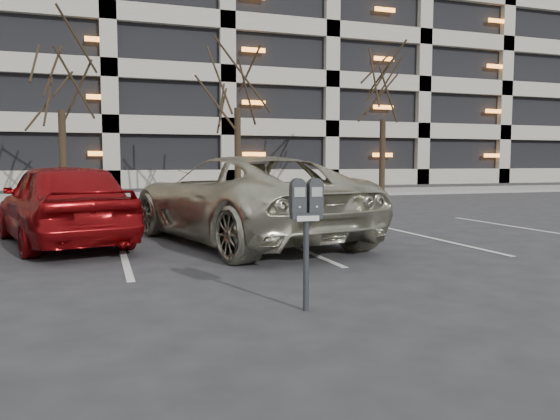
{
  "coord_description": "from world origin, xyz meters",
  "views": [
    {
      "loc": [
        -1.74,
        -6.92,
        1.43
      ],
      "look_at": [
        0.02,
        -1.63,
        0.94
      ],
      "focal_mm": 35.0,
      "sensor_mm": 36.0,
      "label": 1
    }
  ],
  "objects_px": {
    "tree_d": "(384,75)",
    "car_red": "(63,203)",
    "parking_meter": "(306,212)",
    "suv_silver": "(242,199)",
    "tree_c": "(237,54)",
    "tree_b": "(60,55)"
  },
  "relations": [
    {
      "from": "suv_silver",
      "to": "car_red",
      "type": "xyz_separation_m",
      "value": [
        -3.04,
        0.62,
        -0.04
      ]
    },
    {
      "from": "tree_d",
      "to": "parking_meter",
      "type": "height_order",
      "value": "tree_d"
    },
    {
      "from": "tree_d",
      "to": "tree_c",
      "type": "bearing_deg",
      "value": 180.0
    },
    {
      "from": "parking_meter",
      "to": "suv_silver",
      "type": "relative_size",
      "value": 0.21
    },
    {
      "from": "tree_d",
      "to": "suv_silver",
      "type": "height_order",
      "value": "tree_d"
    },
    {
      "from": "tree_d",
      "to": "parking_meter",
      "type": "xyz_separation_m",
      "value": [
        -10.87,
        -18.1,
        -4.53
      ]
    },
    {
      "from": "parking_meter",
      "to": "tree_b",
      "type": "bearing_deg",
      "value": 102.56
    },
    {
      "from": "tree_b",
      "to": "tree_d",
      "type": "relative_size",
      "value": 1.01
    },
    {
      "from": "tree_b",
      "to": "tree_c",
      "type": "relative_size",
      "value": 0.92
    },
    {
      "from": "tree_c",
      "to": "tree_b",
      "type": "bearing_deg",
      "value": 180.0
    },
    {
      "from": "tree_d",
      "to": "car_red",
      "type": "xyz_separation_m",
      "value": [
        -13.33,
        -12.82,
        -4.76
      ]
    },
    {
      "from": "tree_c",
      "to": "car_red",
      "type": "bearing_deg",
      "value": -116.27
    },
    {
      "from": "tree_b",
      "to": "suv_silver",
      "type": "height_order",
      "value": "tree_b"
    },
    {
      "from": "tree_d",
      "to": "parking_meter",
      "type": "bearing_deg",
      "value": -120.98
    },
    {
      "from": "tree_b",
      "to": "tree_c",
      "type": "xyz_separation_m",
      "value": [
        7.0,
        0.0,
        0.48
      ]
    },
    {
      "from": "tree_d",
      "to": "car_red",
      "type": "distance_m",
      "value": 19.1
    },
    {
      "from": "tree_b",
      "to": "tree_c",
      "type": "height_order",
      "value": "tree_c"
    },
    {
      "from": "tree_c",
      "to": "parking_meter",
      "type": "height_order",
      "value": "tree_c"
    },
    {
      "from": "tree_b",
      "to": "car_red",
      "type": "xyz_separation_m",
      "value": [
        0.67,
        -12.82,
        -4.8
      ]
    },
    {
      "from": "suv_silver",
      "to": "tree_b",
      "type": "bearing_deg",
      "value": -87.88
    },
    {
      "from": "tree_b",
      "to": "car_red",
      "type": "distance_m",
      "value": 13.71
    },
    {
      "from": "tree_b",
      "to": "suv_silver",
      "type": "xyz_separation_m",
      "value": [
        3.71,
        -13.44,
        -4.76
      ]
    }
  ]
}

